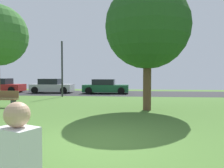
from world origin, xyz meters
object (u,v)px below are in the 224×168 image
(street_lamp_post, at_px, (62,69))
(parked_car_silver, at_px, (52,86))
(parked_car_green, at_px, (105,87))
(parked_car_red, at_px, (1,86))
(park_bench, at_px, (4,99))
(maple_tree_near, at_px, (147,27))

(street_lamp_post, bearing_deg, parked_car_silver, 121.19)
(parked_car_green, height_order, street_lamp_post, street_lamp_post)
(parked_car_red, distance_m, park_bench, 11.92)
(maple_tree_near, height_order, parked_car_red, maple_tree_near)
(parked_car_green, relative_size, park_bench, 2.70)
(parked_car_silver, bearing_deg, parked_car_green, -2.09)
(maple_tree_near, height_order, street_lamp_post, maple_tree_near)
(parked_car_silver, distance_m, parked_car_green, 5.39)
(street_lamp_post, bearing_deg, park_bench, -102.27)
(park_bench, relative_size, street_lamp_post, 0.36)
(maple_tree_near, height_order, parked_car_silver, maple_tree_near)
(parked_car_green, bearing_deg, maple_tree_near, -71.15)
(parked_car_red, relative_size, parked_car_green, 1.02)
(maple_tree_near, relative_size, parked_car_green, 1.47)
(park_bench, height_order, street_lamp_post, street_lamp_post)
(park_bench, bearing_deg, parked_car_silver, -84.37)
(maple_tree_near, distance_m, parked_car_red, 17.89)
(park_bench, bearing_deg, maple_tree_near, 178.37)
(parked_car_red, xyz_separation_m, park_bench, (6.38, -10.07, -0.18))
(street_lamp_post, bearing_deg, parked_car_red, 152.88)
(parked_car_red, distance_m, street_lamp_post, 8.81)
(parked_car_green, bearing_deg, parked_car_red, 178.24)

